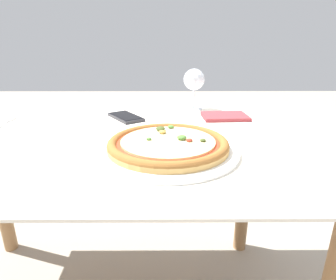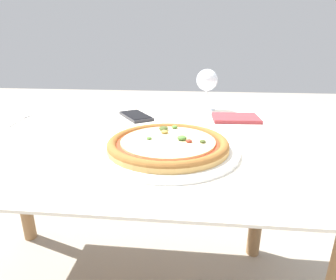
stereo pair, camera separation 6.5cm
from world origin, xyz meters
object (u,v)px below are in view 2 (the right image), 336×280
Objects in this scene: fork at (21,119)px; cell_phone at (136,116)px; wine_glass_far_left at (207,81)px; pizza_plate at (168,145)px; dining_table at (108,153)px.

fork is 0.38m from cell_phone.
wine_glass_far_left reaches higher than fork.
dining_table is at bearing 137.94° from pizza_plate.
fork is at bearing 170.97° from dining_table.
fork is (-0.52, 0.24, -0.01)m from pizza_plate.
wine_glass_far_left is at bearing 77.37° from pizza_plate.
pizza_plate is at bearing -65.08° from cell_phone.
fork is 1.07× the size of cell_phone.
pizza_plate is 1.96× the size of fork.
wine_glass_far_left is (0.10, 0.44, 0.09)m from pizza_plate.
wine_glass_far_left is at bearing 30.00° from cell_phone.
pizza_plate is at bearing -102.63° from wine_glass_far_left.
dining_table is 0.32m from fork.
dining_table is 8.02× the size of fork.
wine_glass_far_left is at bearing 18.45° from fork.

